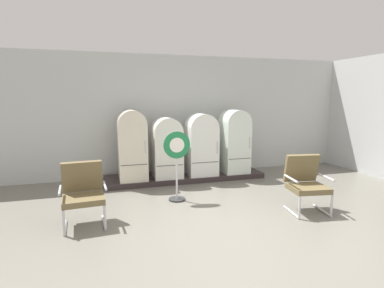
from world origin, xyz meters
TOP-DOWN VIEW (x-y plane):
  - ground at (0.00, 0.00)m, footprint 12.00×10.00m
  - back_wall at (0.00, 3.66)m, footprint 11.76×0.12m
  - side_wall_right at (4.66, 2.47)m, footprint 0.16×2.20m
  - display_plinth at (0.00, 3.02)m, footprint 3.81×0.95m
  - refrigerator_0 at (-1.24, 2.94)m, footprint 0.62×0.72m
  - refrigerator_1 at (-0.46, 2.91)m, footprint 0.65×0.67m
  - refrigerator_2 at (0.38, 2.89)m, footprint 0.69×0.62m
  - refrigerator_3 at (1.25, 2.93)m, footprint 0.62×0.70m
  - armchair_left at (-2.19, 0.93)m, footprint 0.71×0.68m
  - armchair_right at (1.48, 0.44)m, footprint 0.73×0.71m
  - sign_stand at (-0.54, 1.58)m, footprint 0.51×0.32m

SIDE VIEW (x-z plane):
  - ground at x=0.00m, z-range -0.05..0.00m
  - display_plinth at x=0.00m, z-range 0.00..0.12m
  - armchair_left at x=-2.19m, z-range 0.04..1.02m
  - armchair_right at x=1.48m, z-range 0.04..1.02m
  - sign_stand at x=-0.54m, z-range 0.01..1.35m
  - refrigerator_1 at x=-0.46m, z-range 0.15..1.55m
  - refrigerator_2 at x=0.38m, z-range 0.16..1.62m
  - refrigerator_3 at x=1.25m, z-range 0.17..1.71m
  - refrigerator_0 at x=-1.24m, z-range 0.17..1.74m
  - side_wall_right at x=4.66m, z-range -0.01..2.99m
  - back_wall at x=0.00m, z-range 0.01..3.01m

